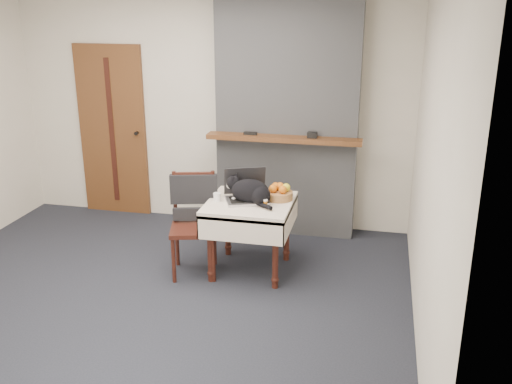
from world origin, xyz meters
The scene contains 12 objects.
ground centered at (0.00, 0.00, 0.00)m, with size 4.50×4.50×0.00m, color black.
room_shell centered at (0.00, 0.46, 1.76)m, with size 4.52×4.01×2.61m.
door centered at (-1.20, 1.97, 1.00)m, with size 0.82×0.10×2.00m.
chimney centered at (0.90, 1.85, 1.30)m, with size 1.62×0.48×2.60m.
side_table centered at (0.75, 0.74, 0.59)m, with size 0.78×0.78×0.70m.
laptop centered at (0.70, 0.79, 0.77)m, with size 0.49×0.45×0.29m.
cat centered at (0.76, 0.71, 0.81)m, with size 0.49×0.34×0.26m.
cream_jar centered at (0.45, 0.69, 0.74)m, with size 0.07×0.07×0.08m, color white.
pill_bottle centered at (0.92, 0.61, 0.74)m, with size 0.04×0.04×0.08m.
fruit_basket centered at (1.00, 0.87, 0.76)m, with size 0.26×0.26×0.15m.
desk_clutter centered at (0.89, 0.83, 0.70)m, with size 0.13×0.01×0.01m, color black.
chair centered at (0.23, 0.67, 0.61)m, with size 0.52×0.52×0.96m.
Camera 1 is at (1.88, -4.08, 2.47)m, focal length 40.00 mm.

